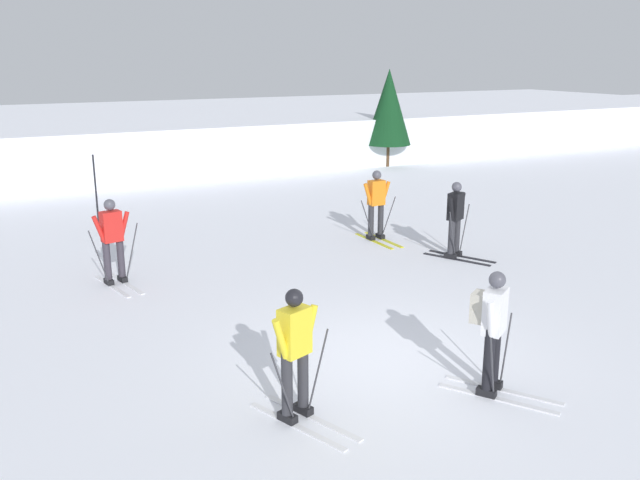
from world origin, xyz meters
TOP-DOWN VIEW (x-y plane):
  - ground_plane at (0.00, 0.00)m, footprint 120.00×120.00m
  - far_snow_ridge at (0.00, 18.93)m, footprint 80.00×7.43m
  - skier_black at (4.17, 3.75)m, footprint 1.05×1.60m
  - skier_red at (-2.93, 5.32)m, footprint 0.99×1.64m
  - skier_white at (0.67, -1.53)m, footprint 1.18×1.54m
  - skier_yellow at (-1.92, -0.98)m, footprint 0.95×1.63m
  - skier_orange at (3.41, 5.84)m, footprint 1.00×1.61m
  - trail_marker_pole at (-2.54, 9.53)m, footprint 0.04×0.04m
  - conifer_far_right at (9.72, 15.26)m, footprint 1.83×1.83m

SIDE VIEW (x-z plane):
  - ground_plane at x=0.00m, z-range 0.00..0.00m
  - skier_orange at x=3.41m, z-range 0.06..1.77m
  - skier_yellow at x=-1.92m, z-range 0.06..1.77m
  - skier_black at x=4.17m, z-range 0.06..1.77m
  - skier_red at x=-2.93m, z-range 0.06..1.77m
  - far_snow_ridge at x=0.00m, z-range 0.00..1.89m
  - skier_white at x=0.67m, z-range 0.10..1.81m
  - trail_marker_pole at x=-2.54m, z-range 0.00..2.01m
  - conifer_far_right at x=9.72m, z-range 0.44..4.30m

